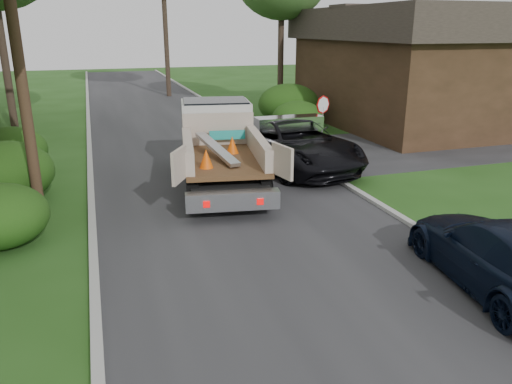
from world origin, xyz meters
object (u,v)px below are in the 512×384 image
object	(u,v)px
house_right	(415,66)
black_pickup	(293,144)
navy_suv	(503,255)
stop_sign	(323,113)
utility_pole	(14,24)
flatbed_truck	(219,139)

from	to	relation	value
house_right	black_pickup	xyz separation A→B (m)	(-9.70, -6.46, -2.24)
navy_suv	black_pickup	bearing A→B (deg)	-78.34
stop_sign	house_right	xyz separation A→B (m)	(7.80, 5.00, 1.38)
stop_sign	house_right	world-z (taller)	house_right
utility_pole	house_right	size ratio (longest dim) A/B	0.77
house_right	black_pickup	world-z (taller)	house_right
utility_pole	house_right	distance (m)	20.66
utility_pole	flatbed_truck	size ratio (longest dim) A/B	1.39
stop_sign	utility_pole	size ratio (longest dim) A/B	0.25
flatbed_truck	black_pickup	bearing A→B (deg)	20.08
utility_pole	black_pickup	size ratio (longest dim) A/B	1.51
stop_sign	black_pickup	bearing A→B (deg)	-142.50
house_right	black_pickup	bearing A→B (deg)	-146.35
black_pickup	flatbed_truck	bearing A→B (deg)	-178.48
house_right	black_pickup	distance (m)	11.87
house_right	navy_suv	distance (m)	19.05
utility_pole	flatbed_truck	bearing A→B (deg)	18.97
utility_pole	black_pickup	xyz separation A→B (m)	(8.78, 2.56, -4.25)
utility_pole	flatbed_truck	xyz separation A→B (m)	(5.77, 1.98, -3.76)
navy_suv	utility_pole	bearing A→B (deg)	-30.08
stop_sign	utility_pole	bearing A→B (deg)	-159.38
house_right	navy_suv	xyz separation A→B (m)	(-9.20, -16.50, -2.42)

